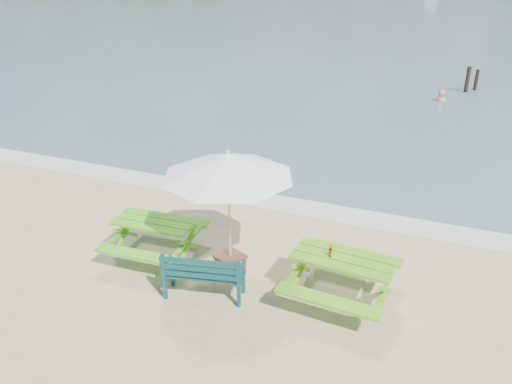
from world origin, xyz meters
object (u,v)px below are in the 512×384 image
at_px(picnic_table_right, 342,279).
at_px(park_bench, 204,283).
at_px(patio_umbrella, 228,165).
at_px(beer_bottle, 330,252).
at_px(swimmer, 439,108).
at_px(picnic_table_left, 156,238).
at_px(side_table, 230,262).

height_order(picnic_table_right, park_bench, park_bench).
relative_size(patio_umbrella, beer_bottle, 14.02).
bearing_deg(swimmer, picnic_table_left, -106.30).
xyz_separation_m(patio_umbrella, beer_bottle, (2.02, -0.12, -1.31)).
distance_m(park_bench, swimmer, 17.03).
height_order(park_bench, beer_bottle, beer_bottle).
bearing_deg(park_bench, picnic_table_left, 150.84).
bearing_deg(park_bench, patio_umbrella, 85.72).
height_order(picnic_table_right, beer_bottle, beer_bottle).
bearing_deg(picnic_table_left, beer_bottle, -0.75).
xyz_separation_m(park_bench, patio_umbrella, (0.07, 0.96, 1.96)).
bearing_deg(side_table, picnic_table_left, -177.58).
height_order(picnic_table_left, picnic_table_right, picnic_table_right).
xyz_separation_m(side_table, beer_bottle, (2.02, -0.12, 0.76)).
distance_m(park_bench, side_table, 0.97).
xyz_separation_m(picnic_table_left, side_table, (1.66, 0.07, -0.22)).
bearing_deg(side_table, picnic_table_right, -1.97).
relative_size(picnic_table_right, park_bench, 1.37).
bearing_deg(picnic_table_left, picnic_table_right, -0.11).
xyz_separation_m(picnic_table_right, park_bench, (-2.32, -0.88, -0.13)).
relative_size(picnic_table_left, picnic_table_right, 0.93).
bearing_deg(park_bench, side_table, 85.72).
distance_m(picnic_table_left, beer_bottle, 3.72).
xyz_separation_m(side_table, swimmer, (2.97, 15.78, -0.49)).
xyz_separation_m(picnic_table_left, beer_bottle, (3.68, -0.05, 0.55)).
height_order(park_bench, side_table, park_bench).
height_order(side_table, swimmer, swimmer).
relative_size(picnic_table_right, swimmer, 1.24).
bearing_deg(park_bench, swimmer, 79.70).
xyz_separation_m(picnic_table_left, swimmer, (4.63, 15.85, -0.71)).
relative_size(picnic_table_right, beer_bottle, 8.96).
bearing_deg(beer_bottle, park_bench, -158.09).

